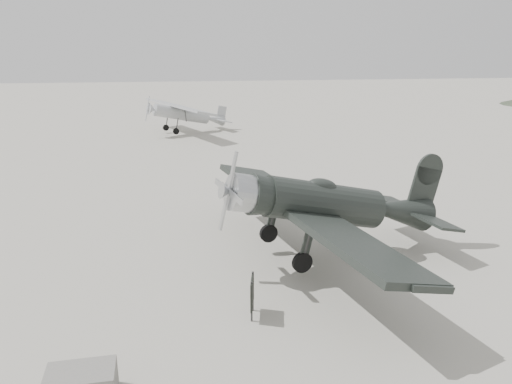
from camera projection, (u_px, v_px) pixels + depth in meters
ground at (232, 263)px, 18.44m from camera, size 160.00×160.00×0.00m
lowwing_monoplane at (333, 205)px, 18.14m from camera, size 9.10×12.55×4.04m
highwing_monoplane at (185, 112)px, 42.70m from camera, size 7.90×10.11×2.97m
sign_board at (252, 293)px, 14.70m from camera, size 0.22×0.89×1.29m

